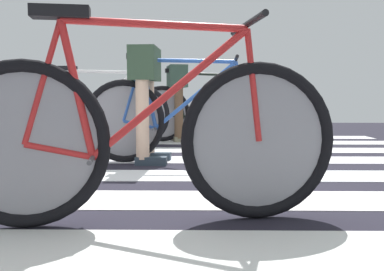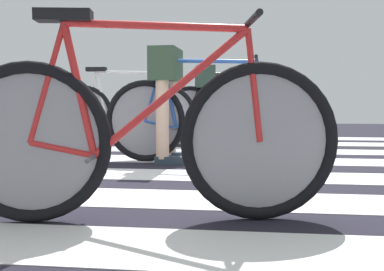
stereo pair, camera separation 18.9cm
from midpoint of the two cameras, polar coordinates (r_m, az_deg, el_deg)
The scene contains 8 objects.
ground at distance 2.87m, azimuth -5.16°, elevation -6.32°, with size 18.00×14.00×0.02m.
crosswalk_markings at distance 3.08m, azimuth -5.07°, elevation -5.30°, with size 5.48×6.49×0.00m.
bicycle_1_of_4 at distance 1.88m, azimuth -9.15°, elevation -0.11°, with size 1.72×0.54×0.93m.
bicycle_2_of_4 at distance 3.63m, azimuth -2.83°, elevation 2.35°, with size 1.74×0.52×0.93m.
cyclist_2_of_4 at distance 3.68m, azimuth -7.69°, elevation 6.26°, with size 0.33×0.42×0.98m.
bicycle_3_of_4 at distance 5.18m, azimuth -13.72°, elevation 2.99°, with size 1.74×0.52×0.93m.
bicycle_4_of_4 at distance 5.56m, azimuth 0.23°, elevation 3.26°, with size 1.71×0.56×0.93m.
cyclist_4_of_4 at distance 5.51m, azimuth -2.96°, elevation 5.78°, with size 0.38×0.45×0.97m.
Camera 1 is at (0.20, -2.80, 0.57)m, focal length 39.81 mm.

